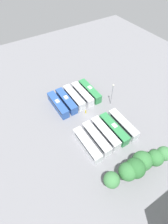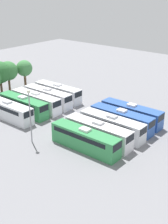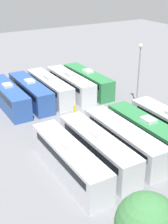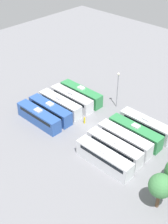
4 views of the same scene
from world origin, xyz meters
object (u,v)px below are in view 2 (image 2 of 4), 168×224
(tree_4, at_px, (8,71))
(bus_3, at_px, (121,119))
(bus_5, at_px, (8,110))
(tree_3, at_px, (0,72))
(bus_2, at_px, (112,125))
(light_pole, at_px, (30,108))
(bus_7, at_px, (36,101))
(bus_9, at_px, (58,92))
(bus_0, at_px, (85,139))
(tree_5, at_px, (24,68))
(bus_6, at_px, (23,105))
(worker_person, at_px, (77,120))
(bus_4, at_px, (131,113))
(bus_8, at_px, (48,96))
(bus_1, at_px, (98,132))

(tree_4, bearing_deg, bus_3, -90.73)
(bus_5, xyz_separation_m, tree_3, (8.26, 13.14, 3.12))
(bus_2, relative_size, tree_3, 1.59)
(light_pole, relative_size, tree_4, 1.25)
(bus_7, height_order, bus_9, same)
(bus_0, xyz_separation_m, tree_5, (14.52, 30.72, 2.92))
(bus_0, height_order, bus_9, same)
(bus_5, height_order, light_pole, light_pole)
(bus_6, height_order, tree_4, tree_4)
(bus_3, bearing_deg, light_pole, 148.91)
(bus_2, bearing_deg, bus_6, 100.02)
(tree_3, bearing_deg, tree_5, -7.55)
(worker_person, relative_size, tree_3, 0.24)
(bus_4, relative_size, tree_3, 1.59)
(bus_6, bearing_deg, tree_5, 48.09)
(bus_2, height_order, bus_7, same)
(bus_2, xyz_separation_m, bus_7, (-0.13, 18.33, 0.00))
(bus_7, bearing_deg, bus_8, 1.78)
(tree_3, bearing_deg, bus_5, -122.15)
(bus_3, distance_m, bus_7, 18.44)
(bus_9, bearing_deg, bus_4, -90.36)
(bus_4, bearing_deg, bus_8, 100.36)
(light_pole, bearing_deg, bus_2, -38.92)
(bus_0, bearing_deg, tree_3, 75.60)
(bus_6, distance_m, tree_3, 14.49)
(bus_2, xyz_separation_m, worker_person, (-0.28, 7.38, -0.94))
(bus_3, xyz_separation_m, worker_person, (-3.44, 7.19, -0.94))
(bus_0, xyz_separation_m, bus_8, (9.78, 18.11, 0.00))
(bus_6, bearing_deg, bus_9, 1.47)
(bus_5, bearing_deg, tree_4, 51.15)
(bus_3, bearing_deg, tree_4, 89.27)
(tree_4, bearing_deg, bus_0, -108.02)
(bus_9, bearing_deg, bus_6, -178.53)
(worker_person, bearing_deg, bus_1, -113.79)
(bus_7, bearing_deg, worker_person, -90.78)
(bus_1, height_order, bus_8, same)
(tree_3, bearing_deg, worker_person, -94.15)
(bus_9, bearing_deg, tree_5, 83.92)
(bus_6, xyz_separation_m, worker_person, (3.00, -11.19, -0.94))
(bus_6, height_order, bus_7, same)
(worker_person, height_order, tree_4, tree_4)
(bus_2, xyz_separation_m, tree_3, (1.50, 31.89, 3.12))
(tree_4, xyz_separation_m, tree_5, (4.35, -0.52, -0.18))
(bus_5, distance_m, light_pole, 11.79)
(tree_3, bearing_deg, bus_7, -96.86)
(bus_0, height_order, worker_person, bus_0)
(bus_3, bearing_deg, bus_7, 100.28)
(bus_9, height_order, tree_3, tree_3)
(bus_3, bearing_deg, bus_9, 79.51)
(bus_9, bearing_deg, light_pole, -147.96)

